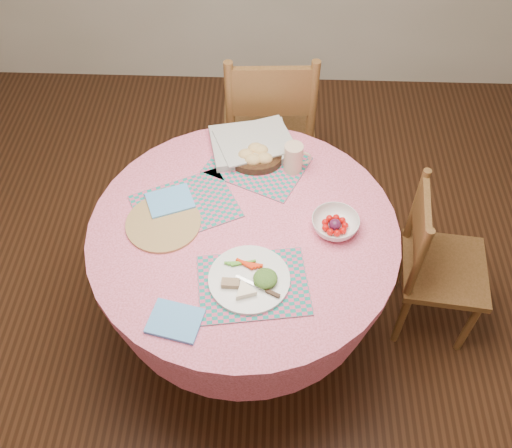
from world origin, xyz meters
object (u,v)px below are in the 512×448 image
(dining_table, at_px, (244,257))
(bread_bowl, at_px, (256,156))
(chair_right, at_px, (435,263))
(fruit_bowl, at_px, (335,224))
(latte_mug, at_px, (294,158))
(wicker_trivet, at_px, (163,223))
(dinner_plate, at_px, (251,279))
(chair_back, at_px, (269,126))

(dining_table, bearing_deg, bread_bowl, 84.73)
(dining_table, xyz_separation_m, chair_right, (0.85, 0.09, -0.12))
(fruit_bowl, bearing_deg, bread_bowl, 132.04)
(dining_table, bearing_deg, chair_right, 5.91)
(dining_table, distance_m, fruit_bowl, 0.42)
(dining_table, height_order, latte_mug, latte_mug)
(wicker_trivet, bearing_deg, dinner_plate, -36.25)
(latte_mug, bearing_deg, wicker_trivet, -148.09)
(chair_right, height_order, bread_bowl, chair_right)
(wicker_trivet, height_order, bread_bowl, bread_bowl)
(chair_back, bearing_deg, wicker_trivet, 61.55)
(chair_right, distance_m, dinner_plate, 0.93)
(chair_right, height_order, latte_mug, latte_mug)
(bread_bowl, bearing_deg, dining_table, -95.27)
(dinner_plate, distance_m, fruit_bowl, 0.41)
(dining_table, bearing_deg, fruit_bowl, 1.77)
(wicker_trivet, height_order, dinner_plate, dinner_plate)
(chair_right, relative_size, chair_back, 0.82)
(chair_right, relative_size, fruit_bowl, 3.85)
(wicker_trivet, bearing_deg, chair_back, 64.64)
(dining_table, relative_size, latte_mug, 9.36)
(chair_back, relative_size, dinner_plate, 3.40)
(dining_table, relative_size, chair_back, 1.21)
(dining_table, distance_m, chair_back, 0.87)
(chair_back, relative_size, wicker_trivet, 3.42)
(dining_table, height_order, chair_back, chair_back)
(wicker_trivet, relative_size, latte_mug, 2.26)
(latte_mug, bearing_deg, dining_table, -120.73)
(chair_back, height_order, dinner_plate, chair_back)
(chair_back, distance_m, fruit_bowl, 0.93)
(chair_back, bearing_deg, latte_mug, 98.69)
(wicker_trivet, relative_size, bread_bowl, 1.30)
(chair_back, bearing_deg, chair_right, 131.12)
(chair_right, xyz_separation_m, chair_back, (-0.76, 0.78, 0.10))
(bread_bowl, bearing_deg, chair_right, -19.35)
(chair_right, height_order, dinner_plate, chair_right)
(wicker_trivet, distance_m, latte_mug, 0.61)
(chair_back, height_order, latte_mug, chair_back)
(chair_back, height_order, bread_bowl, chair_back)
(dining_table, relative_size, chair_right, 1.47)
(dining_table, xyz_separation_m, fruit_bowl, (0.36, 0.01, 0.22))
(chair_right, xyz_separation_m, bread_bowl, (-0.81, 0.28, 0.35))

